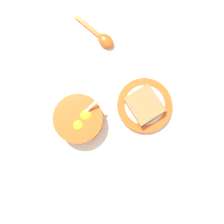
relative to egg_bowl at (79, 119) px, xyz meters
name	(u,v)px	position (x,y,z in m)	size (l,w,h in m)	color
ground_plane	(80,124)	(-0.01, 0.01, -0.03)	(3.00, 3.00, 0.00)	silver
egg_bowl	(79,119)	(0.00, 0.00, 0.00)	(0.15, 0.15, 0.08)	#DB5119
toast_plate	(144,105)	(-0.03, -0.20, -0.02)	(0.17, 0.17, 0.02)	#DB5119
toast_sandwich	(145,105)	(-0.03, -0.20, 0.00)	(0.12, 0.11, 0.03)	brown
soup_spoon	(102,38)	(0.22, -0.15, -0.02)	(0.15, 0.10, 0.03)	#DB5119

